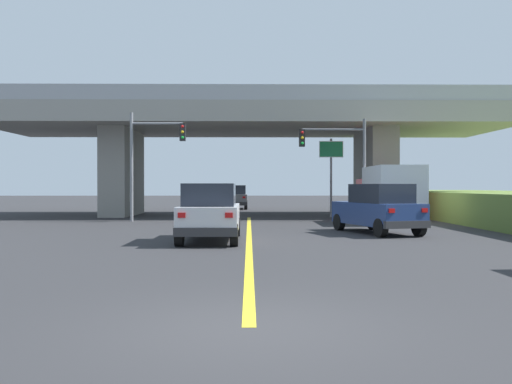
% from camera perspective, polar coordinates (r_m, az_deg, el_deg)
% --- Properties ---
extents(ground, '(160.00, 160.00, 0.00)m').
position_cam_1_polar(ground, '(37.50, -0.71, -2.37)').
color(ground, '#2B2B2D').
extents(overpass_bridge, '(33.38, 10.63, 7.82)m').
position_cam_1_polar(overpass_bridge, '(37.63, -0.71, 6.16)').
color(overpass_bridge, gray).
rests_on(overpass_bridge, ground).
extents(lane_divider_stripe, '(0.20, 26.90, 0.01)m').
position_cam_1_polar(lane_divider_stripe, '(21.10, -0.71, -4.64)').
color(lane_divider_stripe, yellow).
rests_on(lane_divider_stripe, ground).
extents(suv_lead, '(2.01, 4.81, 2.02)m').
position_cam_1_polar(suv_lead, '(19.64, -4.66, -2.07)').
color(suv_lead, silver).
rests_on(suv_lead, ground).
extents(suv_crossing, '(3.13, 5.09, 2.02)m').
position_cam_1_polar(suv_crossing, '(23.39, 12.34, -1.66)').
color(suv_crossing, navy).
rests_on(suv_crossing, ground).
extents(box_truck, '(2.33, 6.44, 2.97)m').
position_cam_1_polar(box_truck, '(30.51, 13.43, -0.11)').
color(box_truck, red).
rests_on(box_truck, ground).
extents(sedan_oncoming, '(2.01, 4.54, 2.02)m').
position_cam_1_polar(sedan_oncoming, '(47.86, -2.08, -0.52)').
color(sedan_oncoming, slate).
rests_on(sedan_oncoming, ground).
extents(traffic_signal_nearside, '(3.75, 0.36, 5.70)m').
position_cam_1_polar(traffic_signal_nearside, '(31.64, 8.77, 3.78)').
color(traffic_signal_nearside, '#56595E').
rests_on(traffic_signal_nearside, ground).
extents(traffic_signal_farside, '(3.06, 0.36, 5.97)m').
position_cam_1_polar(traffic_signal_farside, '(31.28, -10.83, 4.05)').
color(traffic_signal_farside, slate).
rests_on(traffic_signal_farside, ground).
extents(highway_sign, '(1.51, 0.17, 4.92)m').
position_cam_1_polar(highway_sign, '(35.33, 7.68, 3.29)').
color(highway_sign, slate).
rests_on(highway_sign, ground).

